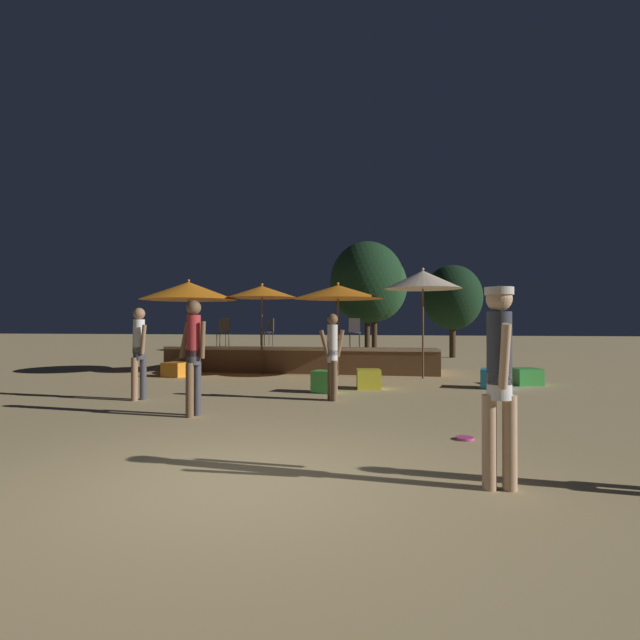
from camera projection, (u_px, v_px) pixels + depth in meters
The scene contains 22 objects.
ground_plane at pixel (237, 484), 4.70m from camera, with size 120.00×120.00×0.00m, color tan.
wooden_deck at pixel (304, 359), 16.13m from camera, with size 8.53×2.49×0.78m.
patio_umbrella_0 at pixel (338, 292), 14.38m from camera, with size 2.61×2.61×2.71m.
patio_umbrella_1 at pixel (189, 291), 15.27m from camera, with size 2.92×2.92×2.87m.
patio_umbrella_2 at pixel (262, 292), 15.04m from camera, with size 2.17×2.17×2.73m.
patio_umbrella_3 at pixel (423, 280), 13.74m from camera, with size 2.12×2.12×3.06m.
cube_seat_0 at pixel (495, 379), 11.65m from camera, with size 0.71×0.71×0.45m.
cube_seat_1 at pixel (369, 379), 11.55m from camera, with size 0.62×0.62×0.45m.
cube_seat_2 at pixel (176, 370), 14.18m from camera, with size 0.69×0.69×0.41m.
cube_seat_3 at pixel (526, 377), 12.28m from camera, with size 0.74×0.74×0.41m.
cube_seat_4 at pixel (324, 381), 10.95m from camera, with size 0.55×0.55×0.48m.
person_0 at pixel (194, 351), 8.13m from camera, with size 0.53×0.31×1.89m.
person_1 at pixel (139, 349), 9.85m from camera, with size 0.46×0.34×1.83m.
person_2 at pixel (332, 353), 9.82m from camera, with size 0.50×0.36×1.71m.
person_4 at pixel (499, 372), 4.54m from camera, with size 0.31×0.54×1.86m.
bistro_chair_0 at pixel (269, 329), 16.49m from camera, with size 0.48×0.48×0.90m.
bistro_chair_1 at pixel (355, 329), 15.72m from camera, with size 0.41×0.41×0.90m.
bistro_chair_2 at pixel (224, 329), 15.92m from camera, with size 0.48×0.48×0.90m.
frisbee_disc at pixel (465, 438), 6.50m from camera, with size 0.23×0.23×0.03m.
background_tree_0 at pixel (367, 282), 25.75m from camera, with size 3.83×3.83×5.76m.
background_tree_1 at pixel (374, 286), 25.83m from camera, with size 3.37×3.37×5.32m.
background_tree_2 at pixel (452, 298), 22.17m from camera, with size 2.62×2.62×4.12m.
Camera 1 is at (1.65, -4.48, 1.52)m, focal length 28.00 mm.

